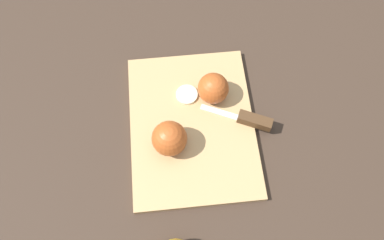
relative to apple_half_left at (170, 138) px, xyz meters
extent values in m
plane|color=#38281E|center=(0.03, -0.06, -0.05)|extent=(4.00, 4.00, 0.00)
cube|color=tan|center=(0.03, -0.06, -0.04)|extent=(0.40, 0.33, 0.01)
sphere|color=#AD4C1E|center=(0.00, 0.00, 0.00)|extent=(0.07, 0.07, 0.07)
cylinder|color=beige|center=(0.00, -0.01, 0.00)|extent=(0.07, 0.01, 0.07)
sphere|color=#AD4C1E|center=(0.09, -0.12, 0.00)|extent=(0.07, 0.07, 0.07)
cylinder|color=beige|center=(0.08, -0.12, 0.00)|extent=(0.03, 0.06, 0.06)
cube|color=silver|center=(0.04, -0.12, -0.03)|extent=(0.06, 0.08, 0.00)
cube|color=#472D19|center=(0.00, -0.19, -0.02)|extent=(0.06, 0.07, 0.02)
cylinder|color=beige|center=(0.10, -0.07, -0.03)|extent=(0.05, 0.05, 0.01)
camera|label=1|loc=(-0.28, 0.03, 0.70)|focal=35.00mm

